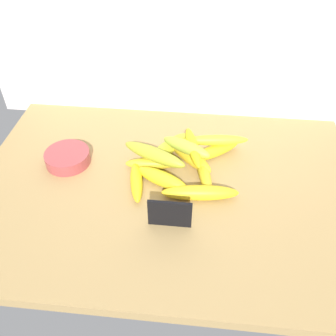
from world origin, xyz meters
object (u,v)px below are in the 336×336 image
Objects in this scene: banana_3 at (162,179)px; banana_4 at (204,172)px; chalkboard_sign at (170,215)px; banana_8 at (186,147)px; banana_9 at (193,147)px; banana_2 at (169,147)px; banana_10 at (216,140)px; banana_7 at (189,155)px; banana_11 at (154,154)px; banana_1 at (215,151)px; banana_6 at (200,193)px; fruit_bowl at (68,157)px; banana_0 at (151,164)px; banana_5 at (136,182)px.

banana_3 is 0.88× the size of banana_4.
chalkboard_sign and banana_8 have the same top height.
banana_4 is 0.99× the size of banana_9.
banana_2 is 14.51cm from banana_10.
banana_7 is at bearing 82.71° from chalkboard_sign.
banana_11 is (-9.87, -4.75, 3.41)cm from banana_7.
banana_10 is at bearing 69.62° from chalkboard_sign.
banana_9 reaches higher than banana_1.
banana_4 is at bearing 21.83° from banana_3.
banana_11 reaches higher than banana_6.
fruit_bowl is 0.77× the size of banana_2.
chalkboard_sign is at bearing -32.29° from fruit_bowl.
banana_1 reaches higher than banana_0.
banana_2 is at bearing 178.90° from banana_1.
banana_2 is at bearing -177.71° from banana_10.
banana_0 is 0.83× the size of banana_9.
banana_4 is 0.96× the size of banana_7.
banana_2 is 1.12× the size of banana_8.
banana_7 is at bearing 104.48° from banana_6.
banana_8 is (-8.58, -4.58, 4.43)cm from banana_1.
banana_2 and banana_7 have the same top height.
banana_1 is 0.97× the size of banana_9.
chalkboard_sign is 0.70× the size of banana_8.
banana_4 is at bearing -106.04° from banana_10.
banana_6 is 17.82cm from banana_11.
banana_4 is (7.95, 19.04, -2.19)cm from chalkboard_sign.
banana_11 is at bearing -159.72° from banana_9.
fruit_bowl is 0.64× the size of banana_6.
fruit_bowl is 41.82cm from banana_6.
fruit_bowl is 0.73× the size of banana_9.
banana_0 is 18.48cm from banana_6.
banana_6 is at bearing -101.37° from banana_1.
banana_10 is (10.95, 29.48, 1.62)cm from chalkboard_sign.
fruit_bowl is at bearing 147.71° from chalkboard_sign.
banana_5 is at bearing -142.76° from banana_10.
fruit_bowl is at bearing 179.47° from banana_11.
banana_10 reaches higher than banana_7.
fruit_bowl is 0.73× the size of banana_4.
chalkboard_sign is 22.41cm from banana_0.
banana_8 reaches higher than fruit_bowl.
banana_2 is 0.94× the size of banana_9.
fruit_bowl is at bearing -169.04° from banana_10.
banana_9 is (-2.88, 14.71, 3.88)cm from banana_6.
fruit_bowl is 0.84× the size of banana_5.
banana_6 is 1.09× the size of banana_7.
banana_4 is 1.18× the size of banana_8.
banana_9 reaches higher than fruit_bowl.
banana_9 is (15.11, 11.77, 4.30)cm from banana_5.
banana_9 is 11.70cm from banana_11.
banana_6 is (40.37, -10.90, 0.26)cm from fruit_bowl.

